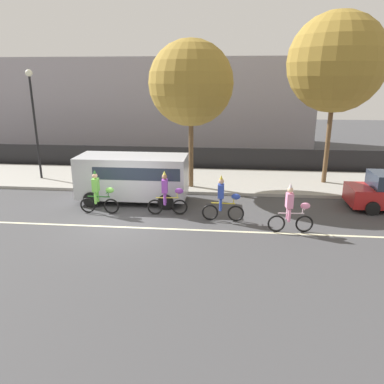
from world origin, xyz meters
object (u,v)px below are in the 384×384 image
at_px(parked_van_silver, 134,175).
at_px(street_lamp_post, 33,109).
at_px(parade_cyclist_cobalt, 224,201).
at_px(parade_cyclist_purple, 168,196).
at_px(parade_cyclist_pink, 292,211).
at_px(parade_cyclist_lime, 99,195).

bearing_deg(parked_van_silver, street_lamp_post, 153.56).
bearing_deg(parked_van_silver, parade_cyclist_cobalt, -26.69).
bearing_deg(parade_cyclist_purple, parade_cyclist_pink, -15.95).
relative_size(parade_cyclist_purple, parade_cyclist_pink, 1.00).
bearing_deg(parade_cyclist_lime, parade_cyclist_purple, 2.70).
relative_size(parade_cyclist_purple, parked_van_silver, 0.38).
relative_size(parade_cyclist_lime, parade_cyclist_cobalt, 1.00).
xyz_separation_m(parade_cyclist_lime, parked_van_silver, (1.12, 1.75, 0.44)).
distance_m(parade_cyclist_cobalt, parade_cyclist_pink, 2.72).
xyz_separation_m(parked_van_silver, street_lamp_post, (-6.19, 3.08, 2.71)).
distance_m(parade_cyclist_purple, parade_cyclist_cobalt, 2.41).
bearing_deg(parade_cyclist_pink, parade_cyclist_lime, 170.83).
xyz_separation_m(parade_cyclist_cobalt, parade_cyclist_pink, (2.56, -0.92, 0.00)).
xyz_separation_m(parade_cyclist_purple, parked_van_silver, (-1.82, 1.61, 0.44)).
distance_m(parade_cyclist_cobalt, street_lamp_post, 12.01).
distance_m(parade_cyclist_lime, parade_cyclist_purple, 2.94).
distance_m(parked_van_silver, street_lamp_post, 7.42).
height_order(parade_cyclist_lime, parade_cyclist_pink, same).
distance_m(parade_cyclist_lime, parked_van_silver, 2.12).
relative_size(parade_cyclist_purple, parade_cyclist_cobalt, 1.00).
height_order(parade_cyclist_lime, street_lamp_post, street_lamp_post).
bearing_deg(parked_van_silver, parade_cyclist_pink, -24.13).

